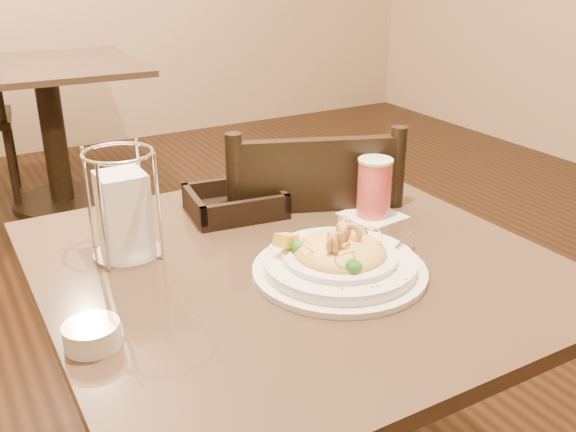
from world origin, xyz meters
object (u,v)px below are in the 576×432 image
side_plate (315,186)px  dining_chair_near (305,280)px  main_table (293,362)px  background_table (50,111)px  bread_basket (235,204)px  butter_ramekin (92,335)px  drink_glass (374,188)px  pasta_bowl (340,259)px  napkin_caddy (124,212)px

side_plate → dining_chair_near: bearing=178.5°
main_table → dining_chair_near: dining_chair_near is taller
background_table → bread_basket: bread_basket is taller
main_table → side_plate: bearing=51.8°
bread_basket → butter_ramekin: size_ratio=2.60×
drink_glass → side_plate: bearing=94.3°
dining_chair_near → bread_basket: size_ratio=4.27×
bread_basket → side_plate: size_ratio=1.56×
pasta_bowl → bread_basket: size_ratio=1.57×
background_table → side_plate: size_ratio=6.69×
drink_glass → dining_chair_near: bearing=100.6°
drink_glass → bread_basket: drink_glass is taller
pasta_bowl → butter_ramekin: size_ratio=4.10×
pasta_bowl → bread_basket: (-0.04, 0.35, -0.01)m
background_table → side_plate: 2.18m
main_table → bread_basket: (0.00, 0.26, 0.26)m
main_table → drink_glass: drink_glass is taller
dining_chair_near → side_plate: dining_chair_near is taller
dining_chair_near → bread_basket: dining_chair_near is taller
background_table → drink_glass: size_ratio=7.16×
pasta_bowl → drink_glass: size_ratio=2.63×
background_table → dining_chair_near: 2.16m
main_table → dining_chair_near: (0.21, 0.30, -0.01)m
butter_ramekin → bread_basket: bearing=41.4°
dining_chair_near → bread_basket: (-0.21, -0.05, 0.27)m
background_table → butter_ramekin: butter_ramekin is taller
main_table → drink_glass: 0.40m
main_table → drink_glass: size_ratio=6.91×
dining_chair_near → napkin_caddy: bearing=36.9°
dining_chair_near → napkin_caddy: (-0.48, -0.13, 0.34)m
main_table → pasta_bowl: 0.28m
pasta_bowl → drink_glass: bearing=40.8°
dining_chair_near → pasta_bowl: 0.51m
main_table → butter_ramekin: size_ratio=10.75×
napkin_caddy → drink_glass: bearing=-8.9°
main_table → drink_glass: (0.25, 0.09, 0.30)m
butter_ramekin → pasta_bowl: bearing=0.6°
bread_basket → side_plate: 0.24m
background_table → pasta_bowl: (0.04, -2.55, 0.27)m
drink_glass → napkin_caddy: size_ratio=0.63×
dining_chair_near → pasta_bowl: (-0.17, -0.40, 0.28)m
side_plate → butter_ramekin: 0.75m
bread_basket → dining_chair_near: bearing=12.2°
drink_glass → butter_ramekin: bearing=-163.9°
main_table → butter_ramekin: 0.48m
drink_glass → side_plate: (-0.02, 0.21, -0.06)m
main_table → background_table: 2.46m
side_plate → drink_glass: bearing=-85.7°
dining_chair_near → drink_glass: dining_chair_near is taller
pasta_bowl → background_table: bearing=90.9°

